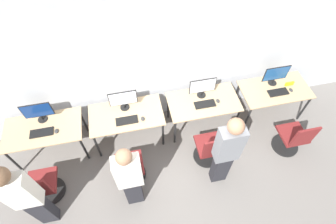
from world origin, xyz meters
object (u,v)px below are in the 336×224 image
Objects in this scene: monitor_far_left at (38,112)px; office_chair_left at (130,169)px; mouse_far_left at (56,131)px; keyboard_left at (127,120)px; office_chair_right at (210,149)px; person_right at (227,151)px; keyboard_right at (205,104)px; mouse_far_right at (291,90)px; office_chair_far_right at (293,139)px; office_chair_far_left at (43,187)px; person_left at (130,177)px; monitor_far_right at (276,75)px; monitor_left at (123,99)px; monitor_right at (203,87)px; keyboard_far_right at (278,92)px; mouse_right at (218,101)px; mouse_left at (143,119)px; person_far_left at (26,197)px; keyboard_far_left at (42,133)px.

office_chair_left is at bearing -38.21° from monitor_far_left.
mouse_far_left is 0.25× the size of keyboard_left.
office_chair_right is 0.51× the size of person_right.
keyboard_right is at bearing 0.71° from mouse_far_left.
office_chair_far_right is (-0.21, -0.77, -0.37)m from mouse_far_right.
office_chair_far_left is 4.51m from mouse_far_right.
keyboard_right is (1.44, 1.12, -0.15)m from person_left.
office_chair_left reaches higher than keyboard_right.
monitor_far_right is (3.88, 0.26, 0.20)m from mouse_far_left.
monitor_left is 0.54× the size of office_chair_left.
keyboard_right is 1.41m from monitor_far_right.
office_chair_left is at bearing -94.22° from monitor_left.
monitor_right is at bearing 144.43° from office_chair_far_right.
keyboard_left is at bearing -179.27° from mouse_far_right.
monitor_far_left is 1.75m from office_chair_left.
mouse_far_right is (0.25, -0.25, -0.20)m from monitor_far_right.
monitor_right is 1.29× the size of keyboard_far_right.
office_chair_far_left is 2.93m from keyboard_right.
mouse_far_left is at bearing 67.89° from office_chair_far_left.
person_right is at bearing -43.36° from monitor_left.
keyboard_right is at bearing 27.60° from office_chair_left.
mouse_left is at bearing -175.75° from mouse_right.
person_far_left is 2.76m from person_right.
mouse_right is (1.62, 0.07, 0.01)m from keyboard_left.
office_chair_left is at bearing -166.51° from mouse_far_right.
mouse_far_right is at bearing -0.69° from keyboard_right.
monitor_right is 1.41m from keyboard_far_right.
mouse_far_right is (0.25, -0.00, 0.01)m from keyboard_far_right.
monitor_far_right reaches higher than mouse_left.
keyboard_far_right is (3.88, 0.01, -0.01)m from mouse_far_left.
keyboard_left is at bearing 84.05° from office_chair_left.
keyboard_far_right is at bearing -90.00° from monitor_far_right.
monitor_left is at bearing 85.78° from office_chair_left.
keyboard_far_left is 1.00× the size of keyboard_left.
keyboard_far_left is at bearing 179.86° from keyboard_far_right.
mouse_right is 0.10× the size of office_chair_right.
mouse_far_left is 1.40m from mouse_left.
monitor_left is at bearing 170.51° from keyboard_right.
office_chair_far_right is at bearing -14.28° from monitor_far_left.
mouse_right is 1.12m from person_right.
person_left reaches higher than mouse_far_right.
monitor_right is at bearing 33.99° from office_chair_left.
mouse_far_left is 0.10× the size of office_chair_right.
keyboard_far_right is (4.18, 0.75, 0.37)m from office_chair_far_left.
monitor_far_left reaches higher than keyboard_left.
monitor_far_left is 1.37m from monitor_left.
keyboard_right is at bearing 83.52° from office_chair_right.
mouse_far_right is at bearing 0.73° from keyboard_left.
keyboard_far_left is at bearing 177.33° from mouse_left.
office_chair_far_left is at bearing -165.56° from mouse_right.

